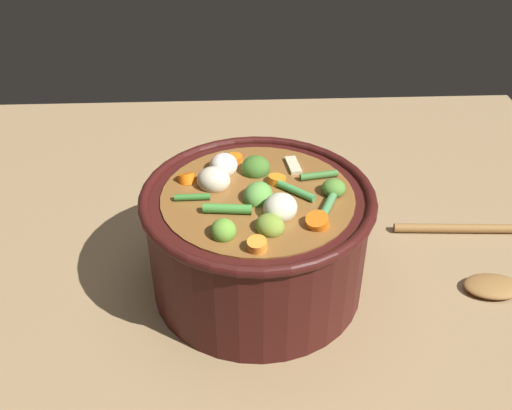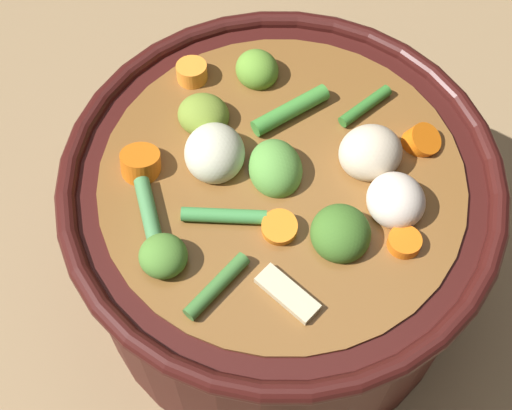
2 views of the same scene
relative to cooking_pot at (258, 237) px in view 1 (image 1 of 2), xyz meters
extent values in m
plane|color=#8C704C|center=(0.00, 0.00, -0.07)|extent=(1.10, 1.10, 0.00)
cylinder|color=#38110F|center=(0.00, 0.00, -0.01)|extent=(0.26, 0.26, 0.14)
torus|color=#38110F|center=(0.00, 0.00, 0.06)|extent=(0.27, 0.27, 0.01)
cylinder|color=brown|center=(0.00, 0.00, 0.00)|extent=(0.22, 0.22, 0.13)
ellipsoid|color=olive|center=(-0.07, -0.01, 0.07)|extent=(0.04, 0.04, 0.02)
ellipsoid|color=#3E6B25|center=(0.05, 0.00, 0.07)|extent=(0.05, 0.05, 0.03)
ellipsoid|color=#58953D|center=(-0.01, 0.00, 0.07)|extent=(0.05, 0.05, 0.03)
ellipsoid|color=#619430|center=(-0.07, 0.04, 0.07)|extent=(0.03, 0.03, 0.02)
ellipsoid|color=#4E8130|center=(0.00, -0.09, 0.07)|extent=(0.04, 0.04, 0.02)
cylinder|color=orange|center=(0.03, 0.08, 0.06)|extent=(0.03, 0.03, 0.02)
cylinder|color=orange|center=(0.08, 0.03, 0.06)|extent=(0.03, 0.03, 0.01)
cylinder|color=orange|center=(0.03, -0.02, 0.06)|extent=(0.03, 0.03, 0.01)
cylinder|color=orange|center=(-0.06, -0.06, 0.06)|extent=(0.04, 0.04, 0.02)
cylinder|color=orange|center=(-0.10, 0.00, 0.06)|extent=(0.03, 0.03, 0.02)
ellipsoid|color=beige|center=(0.02, 0.05, 0.07)|extent=(0.05, 0.05, 0.03)
ellipsoid|color=beige|center=(-0.04, -0.02, 0.07)|extent=(0.05, 0.05, 0.03)
ellipsoid|color=beige|center=(0.06, 0.04, 0.07)|extent=(0.04, 0.04, 0.03)
cylinder|color=#3F8834|center=(-0.03, 0.03, 0.07)|extent=(0.02, 0.05, 0.01)
cylinder|color=#457F47|center=(-0.03, -0.08, 0.07)|extent=(0.05, 0.03, 0.01)
cylinder|color=#428F46|center=(0.00, -0.04, 0.07)|extent=(0.04, 0.04, 0.01)
cylinder|color=#32722A|center=(-0.01, 0.07, 0.07)|extent=(0.01, 0.04, 0.01)
cylinder|color=#3C7031|center=(0.03, -0.07, 0.07)|extent=(0.02, 0.05, 0.01)
cube|color=beige|center=(0.06, -0.05, 0.06)|extent=(0.04, 0.02, 0.01)
ellipsoid|color=olive|center=(-0.03, -0.30, -0.07)|extent=(0.05, 0.08, 0.01)
cylinder|color=olive|center=(0.09, -0.30, -0.07)|extent=(0.02, 0.21, 0.01)
camera|label=1|loc=(-0.55, 0.03, 0.44)|focal=40.67mm
camera|label=2|loc=(0.18, -0.17, 0.45)|focal=52.98mm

